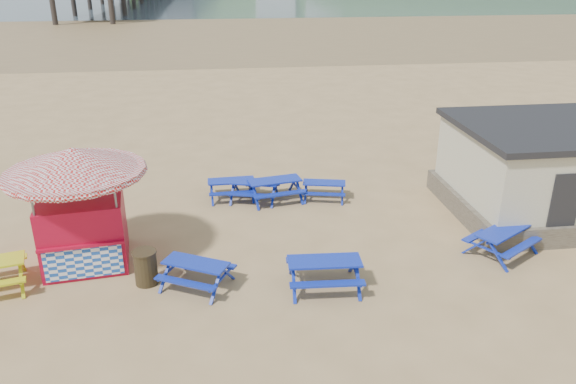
{
  "coord_description": "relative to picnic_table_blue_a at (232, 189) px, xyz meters",
  "views": [
    {
      "loc": [
        -1.16,
        -15.58,
        8.2
      ],
      "look_at": [
        1.09,
        1.5,
        1.0
      ],
      "focal_mm": 35.0,
      "sensor_mm": 36.0,
      "label": 1
    }
  ],
  "objects": [
    {
      "name": "picnic_table_blue_c",
      "position": [
        3.36,
        -0.5,
        -0.03
      ],
      "size": [
        1.77,
        1.55,
        0.65
      ],
      "rotation": [
        0.0,
        0.0,
        -0.22
      ],
      "color": "#050093",
      "rests_on": "ground"
    },
    {
      "name": "picnic_table_blue_e",
      "position": [
        2.22,
        -6.43,
        0.05
      ],
      "size": [
        2.04,
        1.68,
        0.82
      ],
      "rotation": [
        0.0,
        0.0,
        -0.06
      ],
      "color": "#050093",
      "rests_on": "ground"
    },
    {
      "name": "picnic_table_blue_b",
      "position": [
        0.82,
        -0.29,
        0.01
      ],
      "size": [
        2.04,
        1.81,
        0.73
      ],
      "rotation": [
        0.0,
        0.0,
        -0.27
      ],
      "color": "#050093",
      "rests_on": "ground"
    },
    {
      "name": "ground",
      "position": [
        0.73,
        -3.6,
        -0.36
      ],
      "size": [
        400.0,
        400.0,
        0.0
      ],
      "primitive_type": "plane",
      "color": "tan",
      "rests_on": "ground"
    },
    {
      "name": "ice_cream_kiosk",
      "position": [
        -4.34,
        -4.15,
        1.84
      ],
      "size": [
        4.35,
        4.35,
        3.48
      ],
      "rotation": [
        0.0,
        0.0,
        0.13
      ],
      "color": "#A80926",
      "rests_on": "ground"
    },
    {
      "name": "wet_sand",
      "position": [
        0.73,
        51.4,
        -0.35
      ],
      "size": [
        400.0,
        400.0,
        0.0
      ],
      "primitive_type": "plane",
      "color": "olive",
      "rests_on": "ground"
    },
    {
      "name": "headland_town",
      "position": [
        90.73,
        226.08,
        -10.26
      ],
      "size": [
        264.0,
        144.0,
        108.0
      ],
      "color": "#2D4C1E",
      "rests_on": "ground"
    },
    {
      "name": "picnic_table_blue_d",
      "position": [
        -1.16,
        -5.95,
        0.01
      ],
      "size": [
        2.2,
        2.06,
        0.73
      ],
      "rotation": [
        0.0,
        0.0,
        -0.49
      ],
      "color": "#050093",
      "rests_on": "ground"
    },
    {
      "name": "picnic_table_blue_a",
      "position": [
        0.0,
        0.0,
        0.0
      ],
      "size": [
        1.75,
        1.43,
        0.71
      ],
      "rotation": [
        0.0,
        0.0,
        0.04
      ],
      "color": "#050093",
      "rests_on": "ground"
    },
    {
      "name": "picnic_table_blue_g",
      "position": [
        1.55,
        -0.39,
        0.04
      ],
      "size": [
        2.15,
        1.86,
        0.8
      ],
      "rotation": [
        0.0,
        0.0,
        0.19
      ],
      "color": "#050093",
      "rests_on": "ground"
    },
    {
      "name": "litter_bin",
      "position": [
        -2.52,
        -5.62,
        0.14
      ],
      "size": [
        0.67,
        0.67,
        0.98
      ],
      "color": "#372D1A",
      "rests_on": "ground"
    },
    {
      "name": "picnic_table_blue_f",
      "position": [
        7.82,
        -5.3,
        0.04
      ],
      "size": [
        2.41,
        2.3,
        0.79
      ],
      "rotation": [
        0.0,
        0.0,
        0.57
      ],
      "color": "#050093",
      "rests_on": "ground"
    },
    {
      "name": "amenity_block",
      "position": [
        11.23,
        -2.6,
        1.21
      ],
      "size": [
        7.4,
        5.4,
        3.15
      ],
      "color": "#665B4C",
      "rests_on": "ground"
    }
  ]
}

